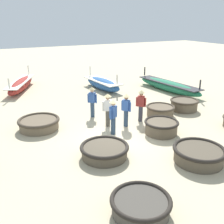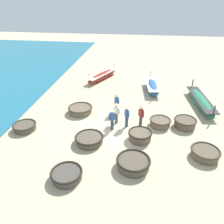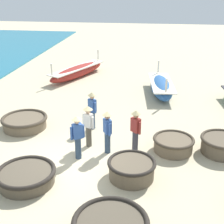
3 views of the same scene
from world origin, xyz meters
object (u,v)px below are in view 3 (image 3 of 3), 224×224
Objects in this scene: long_boat_red_hull at (161,87)px; fisherman_standing_right at (92,108)px; coracle_weathered at (26,176)px; fisherman_crouching at (77,134)px; fisherman_by_coracle at (136,128)px; coracle_tilted at (25,122)px; long_boat_white_hull at (77,71)px; coracle_front_right at (173,144)px; fisherman_with_hat at (88,124)px; fisherman_hauling at (107,129)px; coracle_far_left at (222,145)px; coracle_nearest at (132,169)px.

long_boat_red_hull is 2.56× the size of fisherman_standing_right.
fisherman_crouching is (1.27, 1.72, 0.69)m from coracle_weathered.
fisherman_standing_right is 2.61m from fisherman_by_coracle.
fisherman_by_coracle is at bearing 21.44° from fisherman_crouching.
coracle_tilted is 0.39× the size of long_boat_white_hull.
fisherman_crouching is (2.92, -2.15, 0.67)m from coracle_tilted.
fisherman_crouching is at bearing -163.84° from coracle_front_right.
fisherman_with_hat and fisherman_hauling have the same top height.
fisherman_crouching is (-2.00, -0.79, 0.00)m from fisherman_by_coracle.
coracle_front_right is 6.56m from long_boat_red_hull.
coracle_far_left is 3.29m from fisherman_by_coracle.
fisherman_crouching is (-0.19, -0.95, 0.00)m from fisherman_with_hat.
fisherman_with_hat is (-1.81, 1.91, 0.62)m from coracle_nearest.
fisherman_hauling reaches higher than coracle_nearest.
coracle_far_left is 5.37m from fisherman_crouching.
long_boat_white_hull is 3.08× the size of fisherman_hauling.
fisherman_by_coracle reaches higher than long_boat_white_hull.
long_boat_red_hull is at bearing 65.14° from coracle_weathered.
fisherman_with_hat is at bearing -21.17° from coracle_tilted.
fisherman_hauling is at bearing -106.20° from long_boat_red_hull.
long_boat_red_hull is 2.56× the size of fisherman_by_coracle.
long_boat_red_hull is 2.56× the size of fisherman_hauling.
fisherman_by_coracle reaches higher than coracle_far_left.
fisherman_hauling is at bearing -166.73° from fisherman_by_coracle.
fisherman_by_coracle is at bearing -41.21° from fisherman_standing_right.
fisherman_with_hat reaches higher than long_boat_white_hull.
coracle_front_right is 0.93× the size of fisherman_with_hat.
fisherman_by_coracle is (1.01, 0.24, 0.00)m from fisherman_hauling.
fisherman_standing_right is at bearing 89.14° from fisherman_crouching.
long_boat_white_hull is 3.08× the size of fisherman_with_hat.
long_boat_white_hull is at bearing 103.85° from fisherman_crouching.
coracle_weathered is 1.14× the size of fisherman_standing_right.
coracle_far_left is at bearing 7.53° from fisherman_hauling.
coracle_weathered is (1.65, -3.88, -0.02)m from coracle_tilted.
fisherman_crouching is (-0.99, -0.55, 0.00)m from fisherman_hauling.
fisherman_hauling is (3.91, -1.61, 0.67)m from coracle_tilted.
long_boat_red_hull is 7.20m from fisherman_with_hat.
fisherman_hauling is (0.80, -0.40, 0.00)m from fisherman_with_hat.
fisherman_standing_right reaches higher than coracle_weathered.
fisherman_with_hat is (3.11, -1.21, 0.67)m from coracle_tilted.
fisherman_by_coracle is at bearing 37.47° from coracle_weathered.
coracle_nearest is 0.95× the size of fisherman_standing_right.
long_boat_red_hull is at bearing 81.42° from fisherman_by_coracle.
fisherman_by_coracle reaches higher than coracle_nearest.
fisherman_standing_right is at bearing 72.81° from coracle_weathered.
long_boat_red_hull is at bearing 108.87° from coracle_far_left.
fisherman_by_coracle is at bearing 13.27° from fisherman_hauling.
coracle_nearest is 11.95m from long_boat_white_hull.
coracle_nearest is at bearing -67.88° from long_boat_white_hull.
fisherman_standing_right is (-3.39, 1.51, 0.66)m from coracle_front_right.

